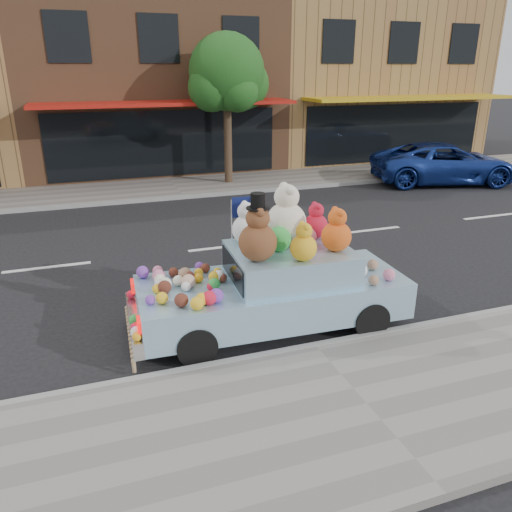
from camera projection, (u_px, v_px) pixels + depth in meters
name	position (u px, v px, depth m)	size (l,w,h in m)	color
ground	(225.00, 247.00, 12.03)	(120.00, 120.00, 0.00)	black
near_sidewalk	(366.00, 407.00, 6.27)	(60.00, 3.00, 0.12)	gray
far_sidewalk	(175.00, 187.00, 17.75)	(60.00, 3.00, 0.12)	gray
near_kerb	(315.00, 348.00, 7.60)	(60.00, 0.12, 0.13)	gray
far_kerb	(183.00, 197.00, 16.42)	(60.00, 0.12, 0.13)	gray
storefront_mid	(146.00, 78.00, 21.31)	(10.00, 9.80, 7.30)	brown
storefront_right	(353.00, 76.00, 24.39)	(10.00, 9.80, 7.30)	olive
street_tree	(227.00, 79.00, 17.13)	(3.00, 2.70, 5.22)	#38281C
car_blue	(445.00, 163.00, 18.45)	(2.43, 5.28, 1.47)	navy
art_car	(274.00, 280.00, 8.09)	(4.56, 1.94, 2.38)	black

